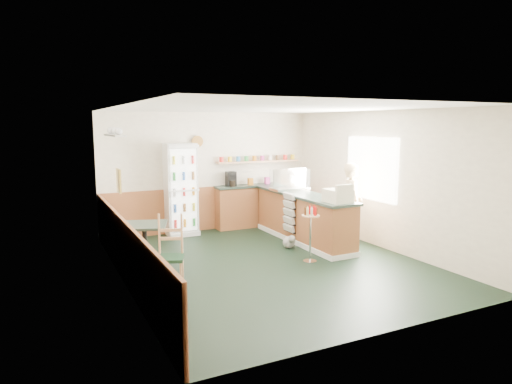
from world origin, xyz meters
TOP-DOWN VIEW (x-y plane):
  - ground at (0.00, 0.00)m, footprint 6.00×6.00m
  - room_envelope at (-0.23, 0.73)m, footprint 5.04×6.02m
  - service_counter at (1.35, 1.07)m, footprint 0.68×3.01m
  - back_counter at (1.19, 2.80)m, footprint 2.24×0.42m
  - drinks_fridge at (-0.77, 2.74)m, footprint 0.67×0.55m
  - display_case at (1.35, 1.64)m, footprint 0.81×0.42m
  - cash_register at (1.35, -0.11)m, footprint 0.43×0.45m
  - shopkeeper at (2.05, 0.36)m, footprint 0.60×0.68m
  - condiment_stand at (0.69, -0.23)m, footprint 0.32×0.32m
  - newspaper_rack at (0.99, 1.05)m, footprint 0.09×0.41m
  - cafe_table at (-2.05, 0.62)m, footprint 0.91×0.91m
  - cafe_chair at (-1.88, -0.24)m, footprint 0.52×0.52m
  - dog_doorstop at (0.80, 0.69)m, footprint 0.24×0.31m

SIDE VIEW (x-z plane):
  - ground at x=0.00m, z-range 0.00..0.00m
  - dog_doorstop at x=0.80m, z-range -0.01..0.28m
  - service_counter at x=1.35m, z-range -0.04..0.97m
  - back_counter at x=1.19m, z-range -0.29..1.40m
  - cafe_table at x=-2.05m, z-range 0.16..0.95m
  - cafe_chair at x=-1.88m, z-range 0.02..1.10m
  - newspaper_rack at x=0.99m, z-range 0.23..1.05m
  - condiment_stand at x=0.69m, z-range 0.17..1.16m
  - shopkeeper at x=2.05m, z-range 0.00..1.68m
  - drinks_fridge at x=-0.77m, z-range 0.00..2.02m
  - cash_register at x=1.35m, z-range 1.01..1.25m
  - display_case at x=1.35m, z-range 1.01..1.47m
  - room_envelope at x=-0.23m, z-range 0.16..2.88m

